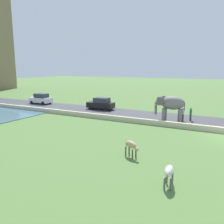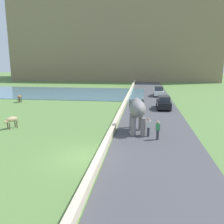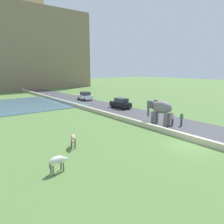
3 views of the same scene
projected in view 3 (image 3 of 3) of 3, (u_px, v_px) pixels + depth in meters
name	position (u px, v px, depth m)	size (l,w,h in m)	color
ground_plane	(188.00, 145.00, 19.10)	(220.00, 220.00, 0.00)	#567A3D
road_surface	(104.00, 107.00, 37.53)	(7.00, 120.00, 0.06)	#424247
barrier_wall	(92.00, 110.00, 33.65)	(0.40, 110.00, 0.57)	beige
elephant	(160.00, 108.00, 25.52)	(1.71, 3.54, 2.99)	slate
person_beside_elephant	(182.00, 119.00, 25.27)	(0.36, 0.22, 1.63)	#33333D
person_trailing	(173.00, 118.00, 25.41)	(0.36, 0.22, 1.63)	#33333D
car_white	(85.00, 96.00, 45.40)	(1.82, 4.01, 1.80)	white
car_black	(121.00, 103.00, 36.21)	(1.84, 4.02, 1.80)	black
cow_tan	(73.00, 138.00, 18.39)	(0.96, 1.38, 1.15)	tan
cow_white	(57.00, 161.00, 13.98)	(1.41, 0.57, 1.15)	silver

